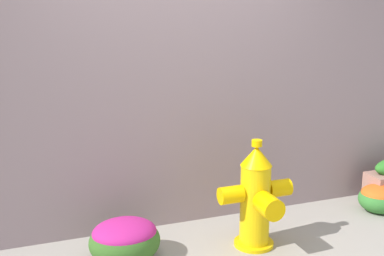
{
  "coord_description": "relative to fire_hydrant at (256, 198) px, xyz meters",
  "views": [
    {
      "loc": [
        -1.32,
        -3.18,
        1.91
      ],
      "look_at": [
        0.13,
        0.76,
        0.87
      ],
      "focal_mm": 46.75,
      "sensor_mm": 36.0,
      "label": 1
    }
  ],
  "objects": [
    {
      "name": "stone_wall",
      "position": [
        -0.45,
        0.83,
        0.6
      ],
      "size": [
        5.86,
        0.39,
        2.02
      ],
      "primitive_type": "cube",
      "color": "gray",
      "rests_on": "ground"
    },
    {
      "name": "fire_hydrant",
      "position": [
        0.0,
        0.0,
        0.0
      ],
      "size": [
        0.61,
        0.49,
        0.89
      ],
      "color": "yellow",
      "rests_on": "ground"
    },
    {
      "name": "flower_bush_left",
      "position": [
        -1.04,
        0.15,
        -0.24
      ],
      "size": [
        0.55,
        0.49,
        0.34
      ],
      "color": "#356122",
      "rests_on": "ground"
    },
    {
      "name": "flower_bush_right",
      "position": [
        1.45,
        0.23,
        -0.28
      ],
      "size": [
        0.42,
        0.38,
        0.27
      ],
      "color": "#347830",
      "rests_on": "ground"
    }
  ]
}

